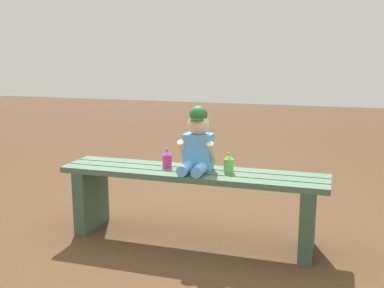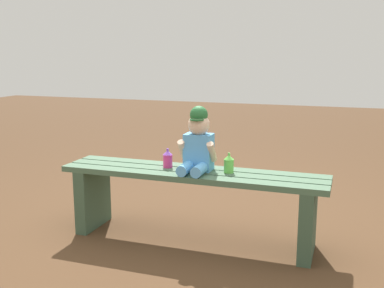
% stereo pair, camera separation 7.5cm
% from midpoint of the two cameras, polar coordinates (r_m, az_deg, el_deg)
% --- Properties ---
extents(ground_plane, '(16.00, 16.00, 0.00)m').
position_cam_midpoint_polar(ground_plane, '(3.03, 0.73, -11.75)').
color(ground_plane, '#4C331E').
extents(park_bench, '(1.68, 0.34, 0.46)m').
position_cam_midpoint_polar(park_bench, '(2.92, 0.75, -6.05)').
color(park_bench, '#47664C').
rests_on(park_bench, ground_plane).
extents(child_figure, '(0.23, 0.27, 0.40)m').
position_cam_midpoint_polar(child_figure, '(2.84, 1.49, 0.14)').
color(child_figure, '#59A5E5').
rests_on(child_figure, park_bench).
extents(sippy_cup_left, '(0.06, 0.06, 0.12)m').
position_cam_midpoint_polar(sippy_cup_left, '(2.95, -2.30, -1.81)').
color(sippy_cup_left, '#E5337F').
rests_on(sippy_cup_left, park_bench).
extents(sippy_cup_right, '(0.06, 0.06, 0.12)m').
position_cam_midpoint_polar(sippy_cup_right, '(2.83, 5.35, -2.41)').
color(sippy_cup_right, '#66CC4C').
rests_on(sippy_cup_right, park_bench).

